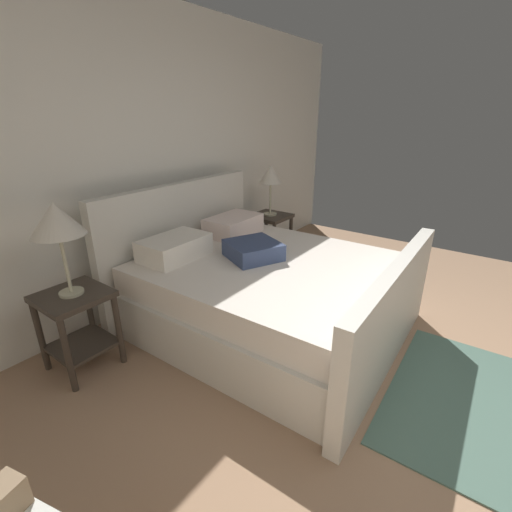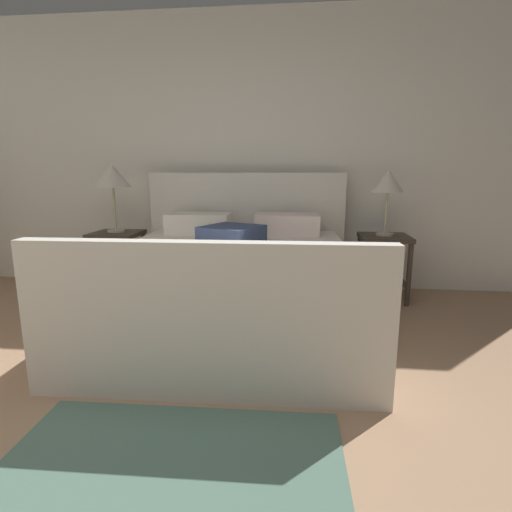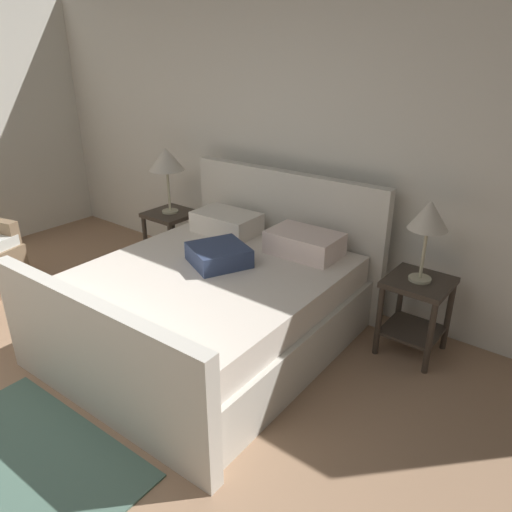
{
  "view_description": "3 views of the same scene",
  "coord_description": "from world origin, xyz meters",
  "px_view_note": "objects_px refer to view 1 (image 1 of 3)",
  "views": [
    {
      "loc": [
        -2.13,
        0.23,
        1.76
      ],
      "look_at": [
        -0.02,
        1.79,
        0.71
      ],
      "focal_mm": 25.26,
      "sensor_mm": 36.0,
      "label": 1
    },
    {
      "loc": [
        0.65,
        -1.13,
        1.17
      ],
      "look_at": [
        0.32,
        1.88,
        0.54
      ],
      "focal_mm": 28.49,
      "sensor_mm": 36.0,
      "label": 2
    },
    {
      "loc": [
        2.42,
        -0.54,
        2.16
      ],
      "look_at": [
        0.36,
        2.07,
        0.69
      ],
      "focal_mm": 34.19,
      "sensor_mm": 36.0,
      "label": 3
    }
  ],
  "objects_px": {
    "nightstand_right": "(270,230)",
    "nightstand_left": "(77,318)",
    "bed": "(264,288)",
    "table_lamp_left": "(56,221)",
    "table_lamp_right": "(271,176)"
  },
  "relations": [
    {
      "from": "nightstand_right",
      "to": "nightstand_left",
      "type": "xyz_separation_m",
      "value": [
        -2.52,
        -0.07,
        0.0
      ]
    },
    {
      "from": "bed",
      "to": "table_lamp_left",
      "type": "bearing_deg",
      "value": 149.65
    },
    {
      "from": "table_lamp_left",
      "to": "nightstand_right",
      "type": "bearing_deg",
      "value": 1.51
    },
    {
      "from": "bed",
      "to": "table_lamp_left",
      "type": "height_order",
      "value": "table_lamp_left"
    },
    {
      "from": "bed",
      "to": "nightstand_left",
      "type": "relative_size",
      "value": 3.64
    },
    {
      "from": "bed",
      "to": "nightstand_left",
      "type": "height_order",
      "value": "bed"
    },
    {
      "from": "nightstand_right",
      "to": "table_lamp_right",
      "type": "bearing_deg",
      "value": 75.96
    },
    {
      "from": "table_lamp_right",
      "to": "nightstand_left",
      "type": "distance_m",
      "value": 2.61
    },
    {
      "from": "nightstand_right",
      "to": "table_lamp_right",
      "type": "xyz_separation_m",
      "value": [
        0.0,
        0.0,
        0.67
      ]
    },
    {
      "from": "nightstand_left",
      "to": "table_lamp_left",
      "type": "distance_m",
      "value": 0.72
    },
    {
      "from": "bed",
      "to": "nightstand_left",
      "type": "bearing_deg",
      "value": 149.65
    },
    {
      "from": "bed",
      "to": "nightstand_left",
      "type": "xyz_separation_m",
      "value": [
        -1.26,
        0.74,
        0.05
      ]
    },
    {
      "from": "nightstand_right",
      "to": "table_lamp_right",
      "type": "relative_size",
      "value": 1.01
    },
    {
      "from": "table_lamp_right",
      "to": "table_lamp_left",
      "type": "bearing_deg",
      "value": -178.49
    },
    {
      "from": "bed",
      "to": "nightstand_left",
      "type": "distance_m",
      "value": 1.46
    }
  ]
}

